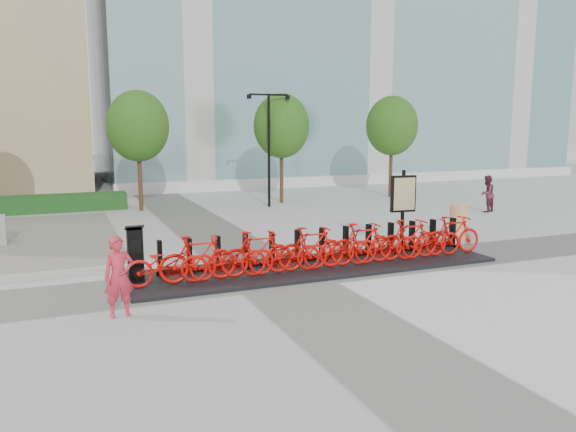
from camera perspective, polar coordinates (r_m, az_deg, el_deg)
name	(u,v)px	position (r m, az deg, el deg)	size (l,w,h in m)	color
ground	(274,276)	(13.83, -1.47, -6.10)	(120.00, 120.00, 0.00)	silver
glass_building	(325,8)	(43.59, 3.76, 20.30)	(32.00, 16.00, 24.00)	teal
hedge_b	(53,203)	(25.87, -22.76, 1.20)	(6.00, 1.20, 0.70)	#194218
tree_1	(138,126)	(24.67, -15.01, 8.80)	(2.60, 2.60, 5.10)	#3D271D
tree_2	(281,126)	(26.33, -0.67, 9.12)	(2.60, 2.60, 5.10)	#3D271D
tree_3	(392,126)	(29.09, 10.51, 8.99)	(2.60, 2.60, 5.10)	#3D271D
streetlamp	(269,137)	(25.04, -1.96, 8.06)	(2.00, 0.20, 5.00)	black
dock_pad	(316,266)	(14.58, 2.90, -5.14)	(9.60, 2.40, 0.08)	black
dock_rail_posts	(323,244)	(15.07, 3.59, -2.85)	(8.74, 0.50, 0.85)	black
bike_0	(167,264)	(12.97, -12.23, -4.74)	(0.65, 1.88, 0.99)	red
bike_1	(198,258)	(13.09, -9.13, -4.27)	(0.51, 1.82, 1.09)	red
bike_2	(228,258)	(13.28, -6.09, -4.25)	(0.65, 1.88, 0.99)	red
bike_3	(257,253)	(13.48, -3.15, -3.77)	(0.51, 1.82, 1.09)	red
bike_4	(285,253)	(13.74, -0.31, -3.73)	(0.65, 1.88, 0.99)	red
bike_5	(312,248)	(14.01, 2.42, -3.26)	(0.51, 1.82, 1.09)	red
bike_6	(337,248)	(14.33, 5.04, -3.22)	(0.65, 1.88, 0.99)	red
bike_7	(362,243)	(14.66, 7.54, -2.77)	(0.51, 1.82, 1.09)	red
bike_8	(386,243)	(15.04, 9.92, -2.73)	(0.65, 1.88, 0.99)	red
bike_9	(409,239)	(15.42, 12.19, -2.30)	(0.51, 1.82, 1.09)	red
bike_10	(431,239)	(15.84, 14.33, -2.27)	(0.65, 1.88, 0.99)	red
bike_11	(453,235)	(16.27, 16.38, -1.87)	(0.51, 1.82, 1.09)	red
kiosk	(135,254)	(13.37, -15.25, -3.76)	(0.42, 0.35, 1.35)	black
worker_red	(119,276)	(11.28, -16.80, -5.90)	(0.58, 0.38, 1.58)	#BE2938
pedestrian	(487,194)	(25.11, 19.54, 2.15)	(0.76, 0.59, 1.56)	#582331
construction_barrel	(458,221)	(19.06, 16.90, -0.54)	(0.57, 0.57, 1.10)	orange
map_sign	(403,197)	(16.75, 11.62, 1.88)	(0.78, 0.21, 2.37)	black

